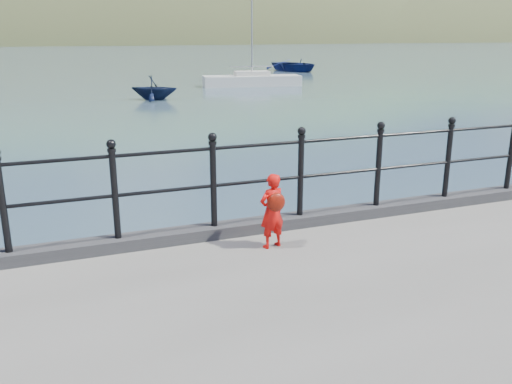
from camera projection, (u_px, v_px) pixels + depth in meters
name	position (u px, v px, depth m)	size (l,w,h in m)	color
ground	(254.00, 294.00, 7.56)	(600.00, 600.00, 0.00)	#2D4251
kerb	(258.00, 225.00, 7.12)	(60.00, 0.30, 0.15)	#28282B
railing	(258.00, 170.00, 6.91)	(18.11, 0.11, 1.20)	black
far_shore	(145.00, 93.00, 241.54)	(830.00, 200.00, 156.00)	#333A21
child	(272.00, 210.00, 6.46)	(0.38, 0.33, 0.92)	red
launch_blue	(295.00, 65.00, 50.80)	(4.00, 5.60, 1.16)	#121C50
launch_navy	(154.00, 88.00, 29.11)	(2.13, 2.47, 1.30)	black
sailboat_near	(252.00, 81.00, 36.80)	(6.78, 2.88, 8.99)	beige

